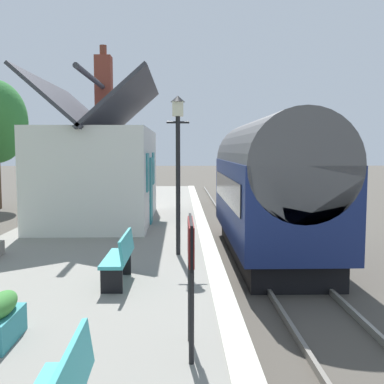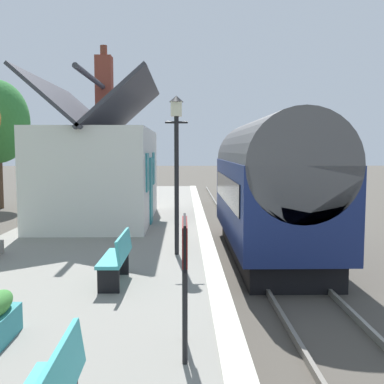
% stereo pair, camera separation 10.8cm
% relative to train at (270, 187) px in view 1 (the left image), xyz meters
% --- Properties ---
extents(ground_plane, '(160.00, 160.00, 0.00)m').
position_rel_train_xyz_m(ground_plane, '(-0.73, 0.90, -2.21)').
color(ground_plane, '#4C473F').
extents(platform, '(32.00, 5.83, 1.00)m').
position_rel_train_xyz_m(platform, '(-0.73, 4.81, -1.71)').
color(platform, gray).
rests_on(platform, ground).
extents(platform_edge_coping, '(32.00, 0.36, 0.02)m').
position_rel_train_xyz_m(platform_edge_coping, '(-0.73, 2.08, -1.21)').
color(platform_edge_coping, beige).
rests_on(platform_edge_coping, platform).
extents(rail_near, '(52.00, 0.08, 0.14)m').
position_rel_train_xyz_m(rail_near, '(-0.73, -0.72, -2.14)').
color(rail_near, gray).
rests_on(rail_near, ground).
extents(rail_far, '(52.00, 0.08, 0.14)m').
position_rel_train_xyz_m(rail_far, '(-0.73, 0.72, -2.14)').
color(rail_far, gray).
rests_on(rail_far, ground).
extents(train, '(8.22, 2.73, 4.32)m').
position_rel_train_xyz_m(train, '(0.00, 0.00, 0.00)').
color(train, black).
rests_on(train, ground).
extents(station_building, '(6.38, 3.62, 5.93)m').
position_rel_train_xyz_m(station_building, '(1.13, 5.41, 0.44)').
color(station_building, white).
rests_on(station_building, platform).
extents(bench_near_building, '(1.41, 0.45, 0.88)m').
position_rel_train_xyz_m(bench_near_building, '(-6.03, 3.83, -0.74)').
color(bench_near_building, teal).
rests_on(bench_near_building, platform).
extents(planter_under_sign, '(0.41, 0.41, 0.78)m').
position_rel_train_xyz_m(planter_under_sign, '(9.03, 6.77, -0.83)').
color(planter_under_sign, teal).
rests_on(planter_under_sign, platform).
extents(planter_edge_near, '(0.38, 0.38, 0.65)m').
position_rel_train_xyz_m(planter_edge_near, '(10.76, 5.20, -0.87)').
color(planter_edge_near, gray).
rests_on(planter_edge_near, platform).
extents(planter_edge_far, '(0.85, 0.32, 0.62)m').
position_rel_train_xyz_m(planter_edge_far, '(-8.47, 4.95, -0.92)').
color(planter_edge_far, teal).
rests_on(planter_edge_far, platform).
extents(lamp_post_platform, '(0.32, 0.50, 3.53)m').
position_rel_train_xyz_m(lamp_post_platform, '(-3.83, 2.82, 1.26)').
color(lamp_post_platform, black).
rests_on(lamp_post_platform, platform).
extents(station_sign_board, '(0.96, 0.06, 1.57)m').
position_rel_train_xyz_m(station_sign_board, '(-8.79, 2.65, -0.03)').
color(station_sign_board, black).
rests_on(station_sign_board, platform).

